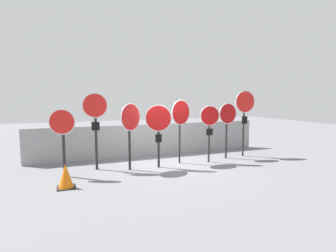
{
  "coord_description": "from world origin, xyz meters",
  "views": [
    {
      "loc": [
        -3.49,
        -8.77,
        2.44
      ],
      "look_at": [
        -0.01,
        0.0,
        1.44
      ],
      "focal_mm": 28.0,
      "sensor_mm": 36.0,
      "label": 1
    }
  ],
  "objects_px": {
    "stop_sign_0": "(63,130)",
    "stop_sign_5": "(210,121)",
    "stop_sign_3": "(158,124)",
    "stop_sign_1": "(95,117)",
    "stop_sign_4": "(181,117)",
    "traffic_cone_0": "(66,176)",
    "stop_sign_2": "(130,124)",
    "stop_sign_7": "(245,109)",
    "stop_sign_6": "(227,119)"
  },
  "relations": [
    {
      "from": "stop_sign_1",
      "to": "stop_sign_7",
      "type": "distance_m",
      "value": 6.02
    },
    {
      "from": "stop_sign_5",
      "to": "traffic_cone_0",
      "type": "height_order",
      "value": "stop_sign_5"
    },
    {
      "from": "stop_sign_4",
      "to": "traffic_cone_0",
      "type": "xyz_separation_m",
      "value": [
        -4.03,
        -1.33,
        -1.42
      ]
    },
    {
      "from": "stop_sign_0",
      "to": "stop_sign_1",
      "type": "relative_size",
      "value": 0.81
    },
    {
      "from": "stop_sign_7",
      "to": "stop_sign_3",
      "type": "bearing_deg",
      "value": -170.91
    },
    {
      "from": "stop_sign_1",
      "to": "stop_sign_6",
      "type": "relative_size",
      "value": 1.17
    },
    {
      "from": "stop_sign_3",
      "to": "stop_sign_1",
      "type": "bearing_deg",
      "value": -173.34
    },
    {
      "from": "stop_sign_4",
      "to": "stop_sign_3",
      "type": "bearing_deg",
      "value": 175.05
    },
    {
      "from": "stop_sign_2",
      "to": "stop_sign_3",
      "type": "distance_m",
      "value": 0.98
    },
    {
      "from": "stop_sign_2",
      "to": "traffic_cone_0",
      "type": "xyz_separation_m",
      "value": [
        -2.07,
        -1.09,
        -1.26
      ]
    },
    {
      "from": "stop_sign_0",
      "to": "stop_sign_1",
      "type": "distance_m",
      "value": 1.19
    },
    {
      "from": "stop_sign_4",
      "to": "stop_sign_7",
      "type": "height_order",
      "value": "stop_sign_7"
    },
    {
      "from": "stop_sign_1",
      "to": "stop_sign_2",
      "type": "height_order",
      "value": "stop_sign_1"
    },
    {
      "from": "stop_sign_7",
      "to": "stop_sign_0",
      "type": "bearing_deg",
      "value": -174.04
    },
    {
      "from": "stop_sign_0",
      "to": "stop_sign_5",
      "type": "xyz_separation_m",
      "value": [
        5.14,
        -0.04,
        0.11
      ]
    },
    {
      "from": "stop_sign_6",
      "to": "traffic_cone_0",
      "type": "relative_size",
      "value": 3.34
    },
    {
      "from": "stop_sign_5",
      "to": "traffic_cone_0",
      "type": "xyz_separation_m",
      "value": [
        -5.1,
        -1.05,
        -1.24
      ]
    },
    {
      "from": "stop_sign_3",
      "to": "stop_sign_4",
      "type": "bearing_deg",
      "value": 37.71
    },
    {
      "from": "stop_sign_0",
      "to": "stop_sign_5",
      "type": "distance_m",
      "value": 5.14
    },
    {
      "from": "stop_sign_6",
      "to": "stop_sign_7",
      "type": "xyz_separation_m",
      "value": [
        0.9,
        0.09,
        0.39
      ]
    },
    {
      "from": "stop_sign_5",
      "to": "stop_sign_7",
      "type": "height_order",
      "value": "stop_sign_7"
    },
    {
      "from": "stop_sign_1",
      "to": "stop_sign_7",
      "type": "relative_size",
      "value": 0.95
    },
    {
      "from": "stop_sign_1",
      "to": "stop_sign_6",
      "type": "xyz_separation_m",
      "value": [
        5.12,
        -0.18,
        -0.22
      ]
    },
    {
      "from": "stop_sign_2",
      "to": "traffic_cone_0",
      "type": "distance_m",
      "value": 2.66
    },
    {
      "from": "stop_sign_1",
      "to": "traffic_cone_0",
      "type": "xyz_separation_m",
      "value": [
        -0.99,
        -1.56,
        -1.49
      ]
    },
    {
      "from": "stop_sign_4",
      "to": "stop_sign_6",
      "type": "bearing_deg",
      "value": -20.16
    },
    {
      "from": "stop_sign_4",
      "to": "stop_sign_7",
      "type": "xyz_separation_m",
      "value": [
        2.98,
        0.14,
        0.24
      ]
    },
    {
      "from": "stop_sign_5",
      "to": "stop_sign_7",
      "type": "bearing_deg",
      "value": 25.6
    },
    {
      "from": "stop_sign_3",
      "to": "stop_sign_5",
      "type": "xyz_separation_m",
      "value": [
        2.04,
        0.01,
        0.03
      ]
    },
    {
      "from": "stop_sign_0",
      "to": "stop_sign_6",
      "type": "distance_m",
      "value": 6.16
    },
    {
      "from": "stop_sign_4",
      "to": "traffic_cone_0",
      "type": "height_order",
      "value": "stop_sign_4"
    },
    {
      "from": "stop_sign_1",
      "to": "stop_sign_4",
      "type": "xyz_separation_m",
      "value": [
        3.03,
        -0.24,
        -0.07
      ]
    },
    {
      "from": "traffic_cone_0",
      "to": "stop_sign_4",
      "type": "bearing_deg",
      "value": 18.24
    },
    {
      "from": "stop_sign_2",
      "to": "stop_sign_5",
      "type": "relative_size",
      "value": 1.05
    },
    {
      "from": "stop_sign_6",
      "to": "stop_sign_7",
      "type": "bearing_deg",
      "value": 1.13
    },
    {
      "from": "stop_sign_2",
      "to": "traffic_cone_0",
      "type": "relative_size",
      "value": 3.39
    },
    {
      "from": "stop_sign_3",
      "to": "stop_sign_7",
      "type": "bearing_deg",
      "value": 27.24
    },
    {
      "from": "stop_sign_4",
      "to": "stop_sign_7",
      "type": "distance_m",
      "value": 3.0
    },
    {
      "from": "stop_sign_4",
      "to": "stop_sign_6",
      "type": "distance_m",
      "value": 2.09
    },
    {
      "from": "stop_sign_1",
      "to": "traffic_cone_0",
      "type": "relative_size",
      "value": 3.89
    },
    {
      "from": "stop_sign_4",
      "to": "traffic_cone_0",
      "type": "relative_size",
      "value": 3.55
    },
    {
      "from": "stop_sign_3",
      "to": "stop_sign_5",
      "type": "bearing_deg",
      "value": 21.35
    },
    {
      "from": "stop_sign_2",
      "to": "stop_sign_4",
      "type": "distance_m",
      "value": 1.97
    },
    {
      "from": "stop_sign_5",
      "to": "stop_sign_7",
      "type": "xyz_separation_m",
      "value": [
        1.91,
        0.42,
        0.43
      ]
    },
    {
      "from": "stop_sign_2",
      "to": "traffic_cone_0",
      "type": "bearing_deg",
      "value": 173.23
    },
    {
      "from": "stop_sign_2",
      "to": "stop_sign_3",
      "type": "bearing_deg",
      "value": -37.97
    },
    {
      "from": "stop_sign_3",
      "to": "stop_sign_7",
      "type": "xyz_separation_m",
      "value": [
        3.96,
        0.43,
        0.45
      ]
    },
    {
      "from": "stop_sign_2",
      "to": "stop_sign_5",
      "type": "xyz_separation_m",
      "value": [
        3.02,
        -0.05,
        -0.02
      ]
    },
    {
      "from": "stop_sign_1",
      "to": "traffic_cone_0",
      "type": "height_order",
      "value": "stop_sign_1"
    },
    {
      "from": "stop_sign_4",
      "to": "stop_sign_5",
      "type": "distance_m",
      "value": 1.12
    }
  ]
}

